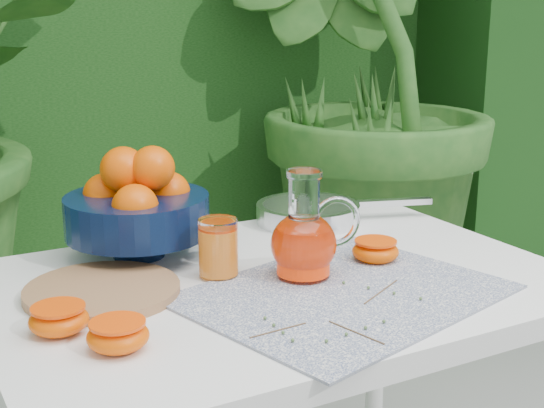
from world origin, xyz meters
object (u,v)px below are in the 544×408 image
saute_pan (310,212)px  white_table (277,320)px  cutting_board (102,291)px  fruit_bowl (137,206)px  juice_pitcher (305,241)px

saute_pan → white_table: bearing=-130.5°
white_table → cutting_board: cutting_board is taller
cutting_board → fruit_bowl: bearing=54.1°
juice_pitcher → white_table: bearing=146.8°
white_table → cutting_board: size_ratio=3.89×
white_table → saute_pan: (0.23, 0.27, 0.10)m
white_table → saute_pan: bearing=49.5°
juice_pitcher → fruit_bowl: bearing=129.3°
cutting_board → white_table: bearing=-12.6°
white_table → juice_pitcher: 0.16m
white_table → fruit_bowl: size_ratio=2.85×
white_table → juice_pitcher: (0.04, -0.03, 0.15)m
white_table → juice_pitcher: size_ratio=5.24×
cutting_board → fruit_bowl: 0.23m
white_table → cutting_board: (-0.30, 0.07, 0.09)m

